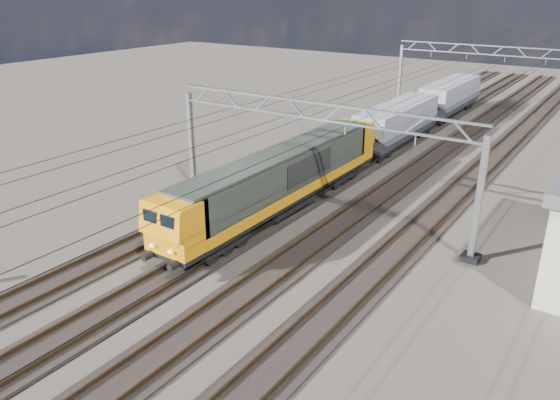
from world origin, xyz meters
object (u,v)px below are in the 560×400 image
Objects in this scene: catenary_gantry_far at (483,76)px; hopper_wagon_lead at (397,121)px; catenary_gantry_mid at (313,157)px; hopper_wagon_mid at (450,95)px; locomotive at (282,177)px.

hopper_wagon_lead is (-2.00, -18.48, -1.67)m from catenary_gantry_far.
hopper_wagon_mid is (-2.00, 31.72, -1.67)m from catenary_gantry_mid.
catenary_gantry_far is 5.01m from hopper_wagon_mid.
catenary_gantry_far is (0.00, 36.00, 0.00)m from catenary_gantry_mid.
hopper_wagon_lead is at bearing -90.00° from hopper_wagon_mid.
catenary_gantry_mid is at bearing -90.00° from catenary_gantry_far.
catenary_gantry_far is 18.66m from hopper_wagon_lead.
hopper_wagon_lead is at bearing -96.18° from catenary_gantry_far.
hopper_wagon_mid is at bearing 90.00° from locomotive.
catenary_gantry_far is at bearing 83.82° from hopper_wagon_lead.
catenary_gantry_far is at bearing 90.00° from catenary_gantry_mid.
catenary_gantry_mid is at bearing -83.49° from hopper_wagon_lead.
hopper_wagon_lead and hopper_wagon_mid have the same top height.
catenary_gantry_mid is 2.55m from locomotive.
hopper_wagon_lead is (-0.00, 17.70, -0.09)m from locomotive.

